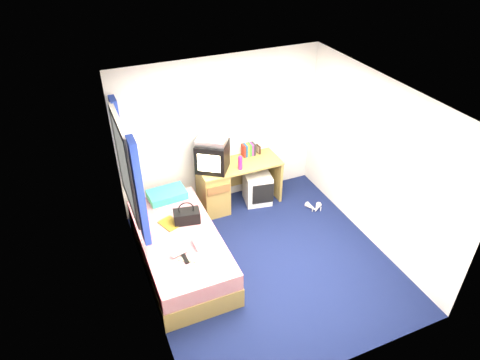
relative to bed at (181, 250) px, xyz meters
name	(u,v)px	position (x,y,z in m)	size (l,w,h in m)	color
ground	(267,262)	(1.10, -0.42, -0.27)	(3.40, 3.40, 0.00)	#0C1438
room_shell	(271,174)	(1.10, -0.42, 1.18)	(3.40, 3.40, 3.40)	white
bed	(181,250)	(0.00, 0.00, 0.00)	(1.01, 2.00, 0.54)	#A38643
pillow	(167,195)	(0.08, 0.85, 0.33)	(0.54, 0.34, 0.12)	#1A5AAC
desk	(223,185)	(1.01, 1.02, 0.14)	(1.30, 0.55, 0.75)	#A38643
storage_cube	(257,188)	(1.57, 0.93, -0.01)	(0.41, 0.41, 0.51)	white
crt_tv	(212,156)	(0.85, 1.02, 0.71)	(0.61, 0.60, 0.45)	black
vcr	(212,140)	(0.86, 1.02, 0.97)	(0.43, 0.31, 0.08)	silver
book_row	(248,150)	(1.52, 1.18, 0.58)	(0.20, 0.13, 0.20)	maroon
picture_frame	(258,149)	(1.70, 1.18, 0.55)	(0.02, 0.12, 0.14)	black
pink_water_bottle	(240,163)	(1.24, 0.85, 0.59)	(0.07, 0.07, 0.21)	#DA1E66
aerosol_can	(228,158)	(1.14, 1.08, 0.58)	(0.05, 0.05, 0.19)	white
handbag	(187,216)	(0.18, 0.22, 0.37)	(0.38, 0.26, 0.32)	black
towel	(205,241)	(0.25, -0.30, 0.32)	(0.27, 0.23, 0.09)	white
magazine	(170,223)	(-0.05, 0.26, 0.28)	(0.21, 0.28, 0.01)	yellow
water_bottle	(179,253)	(-0.10, -0.36, 0.31)	(0.07, 0.07, 0.20)	silver
colour_swatch_fan	(187,260)	(-0.04, -0.49, 0.28)	(0.22, 0.06, 0.01)	yellow
remote_control	(185,259)	(-0.06, -0.47, 0.28)	(0.05, 0.16, 0.02)	black
window_assembly	(128,167)	(-0.45, 0.48, 1.15)	(0.11, 1.42, 1.40)	silver
white_heels	(314,208)	(2.32, 0.34, -0.23)	(0.26, 0.28, 0.09)	silver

